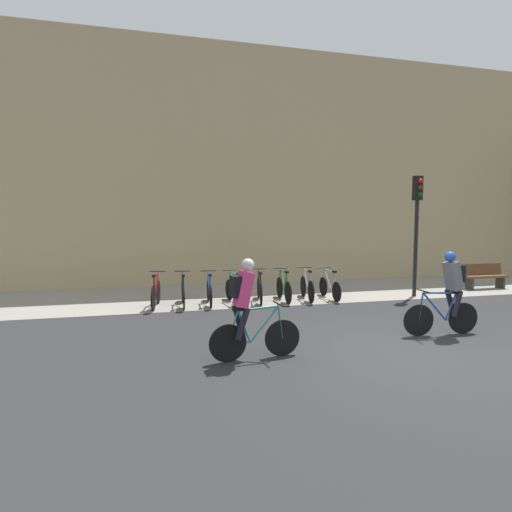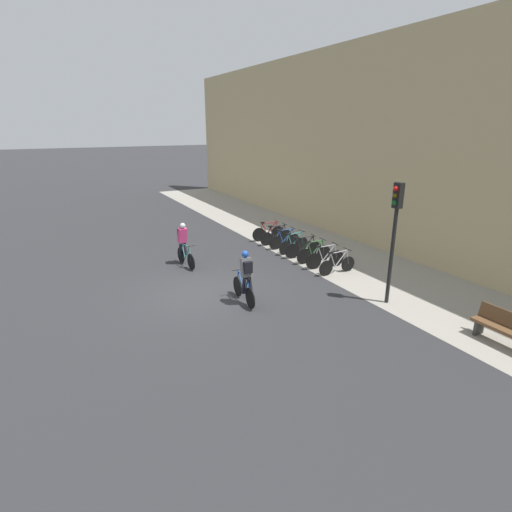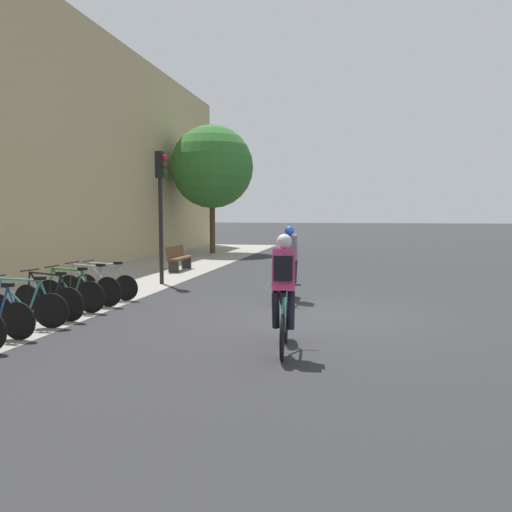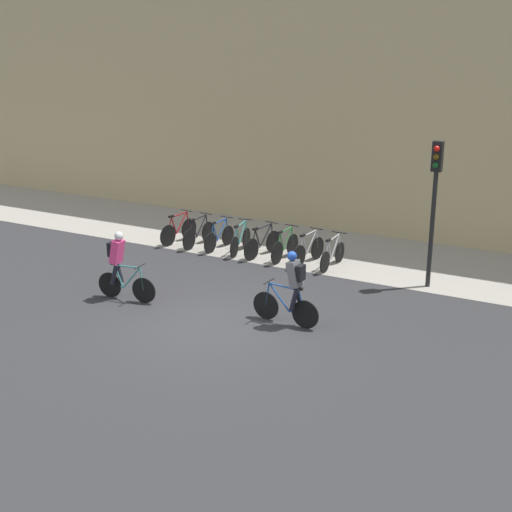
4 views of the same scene
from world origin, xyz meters
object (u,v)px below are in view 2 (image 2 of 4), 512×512
Objects in this scene: parked_bike_4 at (303,248)px; bench at (506,329)px; parked_bike_2 at (285,240)px; traffic_light_pole at (395,222)px; parked_bike_1 at (276,236)px; parked_bike_6 at (325,258)px; parked_bike_0 at (268,232)px; parked_bike_3 at (294,244)px; parked_bike_5 at (314,253)px; parked_bike_7 at (337,264)px; cyclist_pink at (183,243)px; cyclist_grey at (246,276)px.

parked_bike_4 is 8.47m from bench.
bench is at bearing 2.58° from parked_bike_2.
parked_bike_1 is at bearing 177.84° from traffic_light_pole.
parked_bike_1 is 1.02× the size of bench.
bench is (6.95, 0.45, 0.07)m from parked_bike_6.
parked_bike_0 is 0.75m from parked_bike_1.
parked_bike_3 is 1.02× the size of parked_bike_5.
parked_bike_5 is at bearing 0.05° from parked_bike_3.
parked_bike_6 is 1.02× the size of parked_bike_7.
parked_bike_4 is 5.57m from traffic_light_pole.
parked_bike_1 reaches higher than parked_bike_3.
cyclist_pink reaches higher than parked_bike_4.
cyclist_pink is 11.25m from bench.
parked_bike_3 is at bearing -179.98° from parked_bike_4.
cyclist_grey is 6.85m from parked_bike_1.
parked_bike_5 is at bearing 0.00° from parked_bike_0.
cyclist_pink is 1.06× the size of parked_bike_3.
parked_bike_3 is at bearing -0.05° from parked_bike_2.
traffic_light_pole reaches higher than parked_bike_0.
parked_bike_5 is 0.98× the size of parked_bike_7.
parked_bike_2 is 0.97× the size of bench.
bench is (9.92, 5.29, -0.48)m from cyclist_pink.
traffic_light_pole is 4.08m from bench.
parked_bike_4 is at bearing 176.89° from traffic_light_pole.
cyclist_pink is at bearing -173.33° from cyclist_grey.
bench is at bearing 2.40° from parked_bike_1.
parked_bike_7 is at bearing -0.02° from parked_bike_4.
cyclist_grey is 4.61m from parked_bike_6.
traffic_light_pole is at bearing 34.85° from cyclist_pink.
parked_bike_6 is at bearing 0.02° from parked_bike_4.
parked_bike_5 is at bearing 0.02° from parked_bike_1.
bench is at bearing 12.16° from traffic_light_pole.
parked_bike_4 is 0.75m from parked_bike_5.
parked_bike_7 reaches higher than bench.
parked_bike_1 is at bearing -0.09° from parked_bike_0.
bench is at bearing 3.33° from parked_bike_5.
parked_bike_3 is 0.43× the size of traffic_light_pole.
cyclist_grey is at bearing -70.49° from parked_bike_6.
parked_bike_1 is (0.75, -0.00, -0.01)m from parked_bike_0.
parked_bike_6 is (2.97, 4.84, -0.54)m from cyclist_pink.
parked_bike_0 is 3.77m from parked_bike_5.
parked_bike_0 is (-1.55, 4.84, -0.54)m from cyclist_pink.
parked_bike_6 is 0.44× the size of traffic_light_pole.
parked_bike_3 is at bearing -0.03° from parked_bike_0.
cyclist_pink is 4.53m from cyclist_grey.
parked_bike_4 is 0.44× the size of traffic_light_pole.
cyclist_grey reaches higher than bench.
cyclist_pink reaches higher than parked_bike_2.
cyclist_pink is at bearing -151.93° from bench.
parked_bike_6 is at bearing -176.31° from bench.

